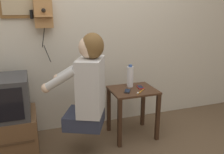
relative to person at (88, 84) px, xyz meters
name	(u,v)px	position (x,y,z in m)	size (l,w,h in m)	color
wall_back	(85,22)	(0.14, 0.65, 0.54)	(6.80, 0.05, 2.55)	beige
side_table	(133,100)	(0.55, 0.19, -0.31)	(0.50, 0.42, 0.57)	#422819
person	(88,84)	(0.00, 0.00, 0.00)	(0.63, 0.56, 0.91)	#2D3347
tv_stand	(2,135)	(-0.83, 0.28, -0.54)	(0.68, 0.52, 0.41)	brown
television	(0,98)	(-0.81, 0.26, -0.13)	(0.53, 0.46, 0.40)	#38383A
wall_phone_antique	(43,12)	(-0.33, 0.57, 0.65)	(0.23, 0.19, 0.73)	#AD7A47
cell_phone_held	(127,91)	(0.46, 0.13, -0.17)	(0.11, 0.14, 0.01)	black
cell_phone_spare	(140,87)	(0.65, 0.21, -0.17)	(0.08, 0.13, 0.01)	maroon
water_bottle	(130,76)	(0.55, 0.28, -0.05)	(0.07, 0.07, 0.26)	silver
toothbrush	(140,92)	(0.58, 0.06, -0.17)	(0.14, 0.13, 0.02)	orange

